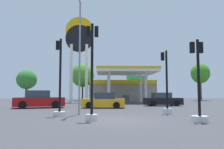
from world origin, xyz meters
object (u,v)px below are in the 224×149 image
object	(u,v)px
car_1	(39,100)
traffic_signal_0	(92,81)
traffic_signal_1	(60,93)
traffic_signal_3	(199,95)
tree_0	(27,80)
tree_1	(83,75)
tree_3	(200,73)
station_pole_sign	(79,47)
car_0	(163,100)
car_2	(104,101)
traffic_signal_2	(166,94)
tree_2	(137,77)
corner_streetlamp	(79,46)

from	to	relation	value
car_1	traffic_signal_0	xyz separation A→B (m)	(5.51, -9.94, 1.30)
car_1	traffic_signal_1	size ratio (longest dim) A/B	1.03
traffic_signal_3	tree_0	distance (m)	36.10
tree_1	tree_3	xyz separation A→B (m)	(21.84, -0.39, 0.41)
station_pole_sign	car_0	world-z (taller)	station_pole_sign
traffic_signal_3	tree_3	xyz separation A→B (m)	(13.25, 29.81, 3.67)
car_2	tree_1	bearing A→B (deg)	100.83
traffic_signal_2	tree_2	size ratio (longest dim) A/B	0.70
tree_2	corner_streetlamp	size ratio (longest dim) A/B	0.81
car_1	traffic_signal_2	xyz separation A→B (m)	(10.44, -6.47, 0.62)
traffic_signal_0	tree_1	bearing A→B (deg)	96.15
car_0	traffic_signal_2	world-z (taller)	traffic_signal_2
tree_2	tree_0	bearing A→B (deg)	179.38
car_0	corner_streetlamp	bearing A→B (deg)	-130.24
tree_3	corner_streetlamp	distance (m)	32.64
traffic_signal_1	traffic_signal_0	bearing A→B (deg)	-47.26
station_pole_sign	tree_3	size ratio (longest dim) A/B	1.82
corner_streetlamp	station_pole_sign	bearing A→B (deg)	96.19
station_pole_sign	car_0	xyz separation A→B (m)	(10.01, -8.02, -7.35)
station_pole_sign	car_0	size ratio (longest dim) A/B	3.07
traffic_signal_3	car_2	bearing A→B (deg)	115.06
car_1	tree_2	world-z (taller)	tree_2
car_0	car_1	distance (m)	12.91
car_0	tree_2	bearing A→B (deg)	90.71
tree_0	tree_3	size ratio (longest dim) A/B	0.81
car_0	traffic_signal_1	bearing A→B (deg)	-131.55
tree_0	car_0	bearing A→B (deg)	-40.14
tree_2	car_2	bearing A→B (deg)	-107.09
station_pole_sign	car_2	size ratio (longest dim) A/B	3.03
traffic_signal_1	corner_streetlamp	size ratio (longest dim) A/B	0.63
tree_2	station_pole_sign	bearing A→B (deg)	-137.13
car_2	corner_streetlamp	bearing A→B (deg)	-104.48
car_0	traffic_signal_2	xyz separation A→B (m)	(-2.17, -9.23, 0.72)
tree_2	tree_3	xyz separation A→B (m)	(11.77, -0.64, 0.64)
car_2	tree_0	size ratio (longest dim) A/B	0.74
car_0	tree_0	world-z (taller)	tree_0
traffic_signal_0	tree_0	world-z (taller)	tree_0
traffic_signal_3	tree_2	size ratio (longest dim) A/B	0.66
traffic_signal_3	tree_1	world-z (taller)	tree_1
station_pole_sign	traffic_signal_0	xyz separation A→B (m)	(2.91, -20.71, -5.96)
station_pole_sign	tree_1	bearing A→B (deg)	91.74
car_2	traffic_signal_3	bearing A→B (deg)	-64.94
traffic_signal_1	traffic_signal_3	distance (m)	8.08
traffic_signal_2	tree_2	distance (m)	26.58
traffic_signal_2	corner_streetlamp	size ratio (longest dim) A/B	0.57
traffic_signal_3	traffic_signal_0	bearing A→B (deg)	173.17
tree_0	tree_2	xyz separation A→B (m)	(20.35, -0.22, 0.55)
tree_0	traffic_signal_3	bearing A→B (deg)	-58.41
car_2	station_pole_sign	bearing A→B (deg)	107.67
station_pole_sign	tree_1	world-z (taller)	station_pole_sign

